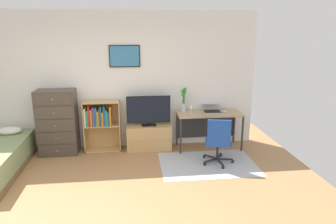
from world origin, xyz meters
name	(u,v)px	position (x,y,z in m)	size (l,w,h in m)	color
ground_plane	(92,213)	(0.00, 0.00, 0.00)	(7.20, 7.20, 0.00)	#A87A4C
wall_back_with_posters	(103,81)	(0.00, 2.43, 1.35)	(6.12, 0.09, 2.70)	white
area_rug	(208,164)	(1.87, 1.31, 0.00)	(1.70, 1.20, 0.01)	#B2B7BC
dresser	(58,122)	(-0.87, 2.15, 0.62)	(0.72, 0.46, 1.25)	#4C4238
bookshelf	(100,121)	(-0.08, 2.21, 0.60)	(0.70, 0.30, 1.00)	tan
tv_stand	(149,137)	(0.87, 2.17, 0.25)	(0.88, 0.41, 0.50)	tan
television	(149,111)	(0.87, 2.15, 0.80)	(0.86, 0.16, 0.60)	black
desk	(208,118)	(2.07, 2.17, 0.60)	(1.29, 0.56, 0.74)	tan
office_chair	(218,140)	(2.04, 1.28, 0.46)	(0.58, 0.57, 0.86)	#232326
laptop	(212,108)	(2.15, 2.20, 0.80)	(0.38, 0.40, 0.16)	#B7B7BC
computer_mouse	(225,112)	(2.38, 2.08, 0.76)	(0.06, 0.10, 0.03)	silver
bamboo_vase	(184,99)	(1.58, 2.26, 1.00)	(0.10, 0.11, 0.49)	silver
wine_glass	(191,107)	(1.70, 2.06, 0.87)	(0.07, 0.07, 0.18)	silver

